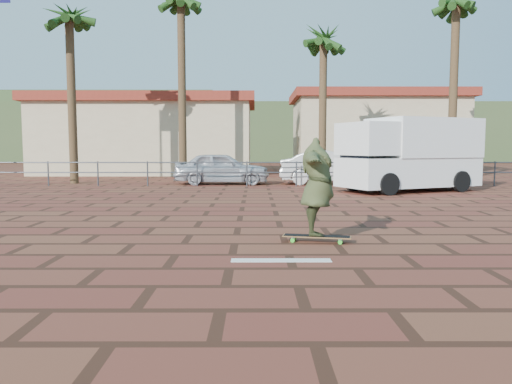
# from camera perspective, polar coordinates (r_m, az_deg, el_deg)

# --- Properties ---
(ground) EXTENTS (120.00, 120.00, 0.00)m
(ground) POSITION_cam_1_polar(r_m,az_deg,el_deg) (8.22, -2.46, -5.94)
(ground) COLOR brown
(ground) RESTS_ON ground
(paint_stripe) EXTENTS (1.40, 0.22, 0.01)m
(paint_stripe) POSITION_cam_1_polar(r_m,az_deg,el_deg) (7.04, 2.88, -7.80)
(paint_stripe) COLOR white
(paint_stripe) RESTS_ON ground
(guardrail) EXTENTS (24.06, 0.06, 1.00)m
(guardrail) POSITION_cam_1_polar(r_m,az_deg,el_deg) (20.08, -1.06, 2.62)
(guardrail) COLOR #47494F
(guardrail) RESTS_ON ground
(palm_far_left) EXTENTS (2.40, 2.40, 8.25)m
(palm_far_left) POSITION_cam_1_polar(r_m,az_deg,el_deg) (23.53, -20.57, 17.77)
(palm_far_left) COLOR brown
(palm_far_left) RESTS_ON ground
(palm_left) EXTENTS (2.40, 2.40, 9.45)m
(palm_left) POSITION_cam_1_polar(r_m,az_deg,el_deg) (24.15, -8.58, 20.44)
(palm_left) COLOR brown
(palm_left) RESTS_ON ground
(palm_center) EXTENTS (2.40, 2.40, 7.75)m
(palm_center) POSITION_cam_1_polar(r_m,az_deg,el_deg) (24.24, 7.73, 16.52)
(palm_center) COLOR brown
(palm_center) RESTS_ON ground
(palm_right) EXTENTS (2.40, 2.40, 9.05)m
(palm_right) POSITION_cam_1_polar(r_m,az_deg,el_deg) (24.44, 21.92, 19.04)
(palm_right) COLOR brown
(palm_right) RESTS_ON ground
(building_west) EXTENTS (12.60, 7.60, 4.50)m
(building_west) POSITION_cam_1_polar(r_m,az_deg,el_deg) (30.72, -12.07, 6.39)
(building_west) COLOR beige
(building_west) RESTS_ON ground
(building_east) EXTENTS (10.60, 6.60, 5.00)m
(building_east) POSITION_cam_1_polar(r_m,az_deg,el_deg) (32.97, 13.44, 6.72)
(building_east) COLOR beige
(building_east) RESTS_ON ground
(hill_front) EXTENTS (70.00, 18.00, 6.00)m
(hill_front) POSITION_cam_1_polar(r_m,az_deg,el_deg) (58.07, -0.43, 6.61)
(hill_front) COLOR #384C28
(hill_front) RESTS_ON ground
(hill_back) EXTENTS (35.00, 14.00, 8.00)m
(hill_back) POSITION_cam_1_polar(r_m,az_deg,el_deg) (67.88, -19.45, 6.96)
(hill_back) COLOR #384C28
(hill_back) RESTS_ON ground
(longboard) EXTENTS (1.15, 0.47, 0.11)m
(longboard) POSITION_cam_1_polar(r_m,az_deg,el_deg) (8.39, 6.95, -5.10)
(longboard) COLOR olive
(longboard) RESTS_ON ground
(skateboarder) EXTENTS (0.71, 2.04, 1.63)m
(skateboarder) POSITION_cam_1_polar(r_m,az_deg,el_deg) (8.29, 7.02, 0.58)
(skateboarder) COLOR #3D4525
(skateboarder) RESTS_ON longboard
(campervan) EXTENTS (5.40, 3.92, 2.58)m
(campervan) POSITION_cam_1_polar(r_m,az_deg,el_deg) (18.61, 17.17, 4.28)
(campervan) COLOR white
(campervan) RESTS_ON ground
(car_silver) EXTENTS (3.97, 1.60, 1.35)m
(car_silver) POSITION_cam_1_polar(r_m,az_deg,el_deg) (21.12, -3.92, 2.73)
(car_silver) COLOR #B8BAC0
(car_silver) RESTS_ON ground
(car_white) EXTENTS (4.38, 1.74, 1.42)m
(car_white) POSITION_cam_1_polar(r_m,az_deg,el_deg) (21.31, 8.51, 2.79)
(car_white) COLOR silver
(car_white) RESTS_ON ground
(street_sign) EXTENTS (0.44, 0.15, 2.19)m
(street_sign) POSITION_cam_1_polar(r_m,az_deg,el_deg) (20.93, 16.58, 4.84)
(street_sign) COLOR gray
(street_sign) RESTS_ON ground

